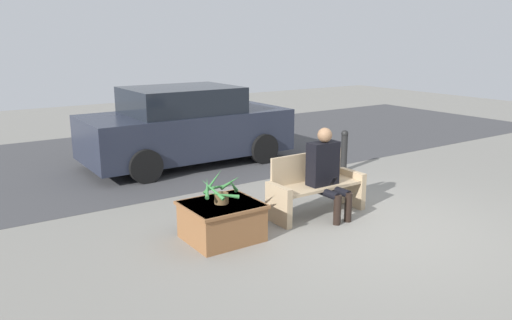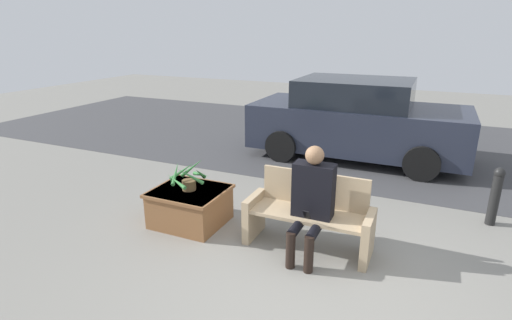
% 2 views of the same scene
% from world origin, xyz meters
% --- Properties ---
extents(ground_plane, '(30.00, 30.00, 0.00)m').
position_xyz_m(ground_plane, '(0.00, 0.00, 0.00)').
color(ground_plane, gray).
extents(road_surface, '(20.00, 6.00, 0.01)m').
position_xyz_m(road_surface, '(0.00, 5.72, 0.00)').
color(road_surface, '#424244').
rests_on(road_surface, ground_plane).
extents(bench, '(1.47, 0.51, 0.87)m').
position_xyz_m(bench, '(-0.30, 0.88, 0.40)').
color(bench, tan).
rests_on(bench, ground_plane).
extents(person_seated, '(0.45, 0.60, 1.28)m').
position_xyz_m(person_seated, '(-0.24, 0.72, 0.70)').
color(person_seated, black).
rests_on(person_seated, ground_plane).
extents(planter_box, '(0.93, 0.83, 0.48)m').
position_xyz_m(planter_box, '(-1.90, 0.80, 0.26)').
color(planter_box, brown).
rests_on(planter_box, ground_plane).
extents(potted_plant, '(0.54, 0.55, 0.39)m').
position_xyz_m(potted_plant, '(-1.91, 0.81, 0.64)').
color(potted_plant, brown).
rests_on(potted_plant, planter_box).
extents(parked_car, '(4.09, 1.98, 1.55)m').
position_xyz_m(parked_car, '(-0.49, 4.64, 0.76)').
color(parked_car, '#232838').
rests_on(parked_car, ground_plane).
extents(bollard_post, '(0.14, 0.14, 0.79)m').
position_xyz_m(bollard_post, '(1.75, 2.40, 0.42)').
color(bollard_post, black).
rests_on(bollard_post, ground_plane).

